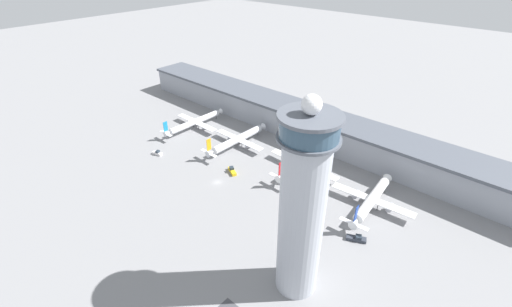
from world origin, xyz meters
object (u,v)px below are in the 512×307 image
(control_tower, at_px, (302,208))
(airplane_gate_alpha, at_px, (195,122))
(airplane_gate_bravo, at_px, (238,139))
(airplane_gate_delta, at_px, (372,200))
(service_truck_fuel, at_px, (356,238))
(service_truck_baggage, at_px, (157,153))
(service_truck_catering, at_px, (232,171))
(airplane_gate_charlie, at_px, (303,164))

(control_tower, xyz_separation_m, airplane_gate_alpha, (-118.92, 55.11, -29.75))
(airplane_gate_alpha, distance_m, airplane_gate_bravo, 37.06)
(airplane_gate_delta, height_order, service_truck_fuel, airplane_gate_delta)
(service_truck_baggage, bearing_deg, airplane_gate_alpha, 104.65)
(service_truck_catering, height_order, service_truck_baggage, service_truck_catering)
(control_tower, xyz_separation_m, airplane_gate_delta, (1.90, 55.27, -29.29))
(airplane_gate_charlie, xyz_separation_m, service_truck_fuel, (44.67, -26.45, -3.77))
(service_truck_catering, bearing_deg, airplane_gate_bravo, 127.43)
(airplane_gate_bravo, bearing_deg, service_truck_fuel, -14.91)
(airplane_gate_bravo, height_order, service_truck_fuel, airplane_gate_bravo)
(control_tower, bearing_deg, airplane_gate_charlie, 122.77)
(service_truck_fuel, bearing_deg, airplane_gate_bravo, 165.09)
(service_truck_baggage, bearing_deg, airplane_gate_charlie, 29.34)
(airplane_gate_bravo, distance_m, airplane_gate_delta, 83.79)
(service_truck_fuel, bearing_deg, airplane_gate_delta, 101.64)
(service_truck_catering, relative_size, service_truck_fuel, 0.93)
(control_tower, height_order, airplane_gate_bravo, control_tower)
(airplane_gate_delta, bearing_deg, airplane_gate_charlie, 174.32)
(control_tower, height_order, service_truck_fuel, control_tower)
(control_tower, distance_m, service_truck_baggage, 115.98)
(airplane_gate_bravo, xyz_separation_m, service_truck_catering, (16.93, -22.12, -3.36))
(service_truck_fuel, bearing_deg, service_truck_baggage, -173.28)
(airplane_gate_delta, bearing_deg, service_truck_fuel, -78.36)
(control_tower, xyz_separation_m, airplane_gate_charlie, (-38.14, 59.26, -29.31))
(airplane_gate_alpha, height_order, service_truck_baggage, airplane_gate_alpha)
(airplane_gate_charlie, bearing_deg, airplane_gate_delta, -5.68)
(airplane_gate_bravo, height_order, service_truck_baggage, airplane_gate_bravo)
(airplane_gate_charlie, height_order, service_truck_fuel, airplane_gate_charlie)
(airplane_gate_alpha, relative_size, service_truck_catering, 5.97)
(airplane_gate_alpha, xyz_separation_m, service_truck_catering, (53.97, -20.89, -3.15))
(service_truck_catering, bearing_deg, service_truck_baggage, -161.31)
(airplane_gate_bravo, relative_size, service_truck_fuel, 5.57)
(service_truck_catering, bearing_deg, control_tower, -27.78)
(airplane_gate_bravo, relative_size, airplane_gate_delta, 1.09)
(airplane_gate_bravo, distance_m, airplane_gate_charlie, 43.83)
(airplane_gate_alpha, bearing_deg, airplane_gate_charlie, 2.94)
(service_truck_baggage, bearing_deg, service_truck_catering, 18.69)
(airplane_gate_charlie, relative_size, service_truck_fuel, 4.97)
(service_truck_catering, bearing_deg, airplane_gate_charlie, 43.05)
(airplane_gate_charlie, height_order, airplane_gate_delta, airplane_gate_charlie)
(airplane_gate_delta, distance_m, service_truck_catering, 70.18)
(airplane_gate_alpha, height_order, airplane_gate_delta, airplane_gate_delta)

